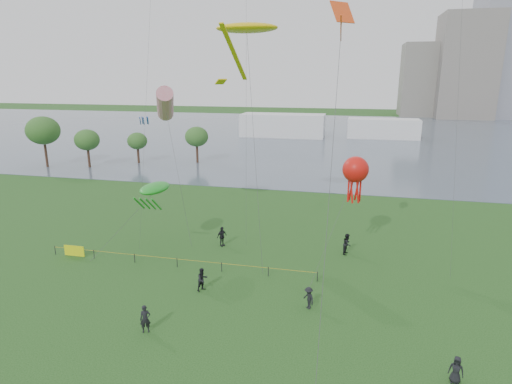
# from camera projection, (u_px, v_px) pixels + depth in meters

# --- Properties ---
(ground_plane) EXTENTS (400.00, 400.00, 0.00)m
(ground_plane) POSITION_uv_depth(u_px,v_px,m) (215.00, 384.00, 22.87)
(ground_plane) COLOR #173E13
(lake) EXTENTS (400.00, 120.00, 0.08)m
(lake) POSITION_uv_depth(u_px,v_px,m) (329.00, 135.00, 116.90)
(lake) COLOR slate
(lake) RESTS_ON ground_plane
(building_mid) EXTENTS (20.00, 20.00, 38.00)m
(building_mid) POSITION_uv_depth(u_px,v_px,m) (465.00, 67.00, 160.33)
(building_mid) COLOR slate
(building_mid) RESTS_ON ground_plane
(building_low) EXTENTS (16.00, 18.00, 28.00)m
(building_low) POSITION_uv_depth(u_px,v_px,m) (422.00, 80.00, 170.29)
(building_low) COLOR slate
(building_low) RESTS_ON ground_plane
(pavilion_left) EXTENTS (22.00, 8.00, 6.00)m
(pavilion_left) POSITION_uv_depth(u_px,v_px,m) (283.00, 125.00, 113.98)
(pavilion_left) COLOR white
(pavilion_left) RESTS_ON ground_plane
(pavilion_right) EXTENTS (18.00, 7.00, 5.00)m
(pavilion_right) POSITION_uv_depth(u_px,v_px,m) (383.00, 129.00, 111.36)
(pavilion_right) COLOR white
(pavilion_right) RESTS_ON ground_plane
(trees) EXTENTS (29.90, 14.78, 9.02)m
(trees) POSITION_uv_depth(u_px,v_px,m) (96.00, 135.00, 76.37)
(trees) COLOR #382419
(trees) RESTS_ON ground_plane
(fence) EXTENTS (24.07, 0.07, 1.05)m
(fence) POSITION_uv_depth(u_px,v_px,m) (113.00, 255.00, 37.99)
(fence) COLOR black
(fence) RESTS_ON ground_plane
(spectator_a) EXTENTS (1.08, 1.13, 1.84)m
(spectator_a) POSITION_uv_depth(u_px,v_px,m) (202.00, 279.00, 32.58)
(spectator_a) COLOR black
(spectator_a) RESTS_ON ground_plane
(spectator_b) EXTENTS (1.15, 1.20, 1.64)m
(spectator_b) POSITION_uv_depth(u_px,v_px,m) (309.00, 298.00, 30.09)
(spectator_b) COLOR black
(spectator_b) RESTS_ON ground_plane
(spectator_c) EXTENTS (1.01, 1.21, 1.94)m
(spectator_c) POSITION_uv_depth(u_px,v_px,m) (222.00, 236.00, 41.13)
(spectator_c) COLOR black
(spectator_c) RESTS_ON ground_plane
(spectator_d) EXTENTS (0.88, 0.70, 1.58)m
(spectator_d) POSITION_uv_depth(u_px,v_px,m) (456.00, 370.00, 22.78)
(spectator_d) COLOR black
(spectator_d) RESTS_ON ground_plane
(spectator_f) EXTENTS (0.80, 0.68, 1.86)m
(spectator_f) POSITION_uv_depth(u_px,v_px,m) (145.00, 319.00, 27.28)
(spectator_f) COLOR black
(spectator_f) RESTS_ON ground_plane
(spectator_g) EXTENTS (0.97, 1.12, 1.96)m
(spectator_g) POSITION_uv_depth(u_px,v_px,m) (347.00, 244.00, 39.28)
(spectator_g) COLOR black
(spectator_g) RESTS_ON ground_plane
(kite_stingray) EXTENTS (5.94, 10.23, 20.45)m
(kite_stingray) POSITION_uv_depth(u_px,v_px,m) (247.00, 29.00, 37.82)
(kite_stingray) COLOR #3F3F42
(kite_windsock) EXTENTS (6.52, 7.21, 15.02)m
(kite_windsock) POSITION_uv_depth(u_px,v_px,m) (165.00, 104.00, 43.04)
(kite_windsock) COLOR #3F3F42
(kite_creature) EXTENTS (6.10, 5.48, 6.53)m
(kite_creature) POSITION_uv_depth(u_px,v_px,m) (155.00, 189.00, 38.49)
(kite_creature) COLOR #3F3F42
(kite_octopus) EXTENTS (4.16, 8.21, 9.26)m
(kite_octopus) POSITION_uv_depth(u_px,v_px,m) (356.00, 170.00, 36.81)
(kite_octopus) COLOR #3F3F42
(kite_delta) EXTENTS (1.57, 13.28, 20.29)m
(kite_delta) POSITION_uv_depth(u_px,v_px,m) (341.00, 30.00, 25.40)
(kite_delta) COLOR #3F3F42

